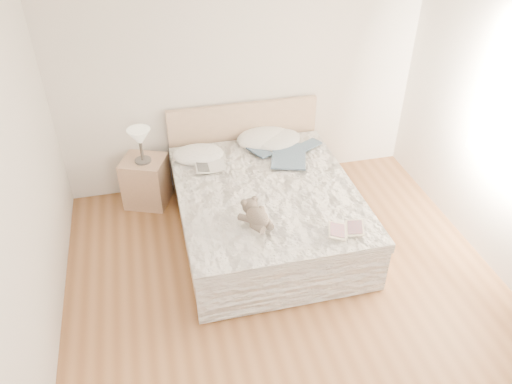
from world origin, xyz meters
TOP-DOWN VIEW (x-y plane):
  - floor at (0.00, 0.00)m, footprint 4.00×4.50m
  - wall_back at (0.00, 2.25)m, footprint 4.00×0.02m
  - wall_left at (-2.00, 0.00)m, footprint 0.02×4.50m
  - bed at (0.00, 1.19)m, footprint 1.72×2.14m
  - nightstand at (-1.15, 1.99)m, footprint 0.57×0.54m
  - table_lamp at (-1.15, 1.96)m, footprint 0.26×0.26m
  - pillow_left at (-0.57, 1.83)m, footprint 0.58×0.43m
  - pillow_middle at (0.21, 2.00)m, footprint 0.66×0.47m
  - pillow_right at (0.33, 1.93)m, footprint 0.66×0.55m
  - blouse at (0.37, 1.60)m, footprint 0.72×0.74m
  - photo_book at (-0.48, 1.57)m, footprint 0.32×0.23m
  - childrens_book at (0.50, 0.31)m, footprint 0.38×0.32m
  - teddy_bear at (-0.23, 0.55)m, footprint 0.33×0.39m

SIDE VIEW (x-z plane):
  - floor at x=0.00m, z-range 0.00..0.00m
  - nightstand at x=-1.15m, z-range 0.00..0.56m
  - bed at x=0.00m, z-range -0.19..0.81m
  - blouse at x=0.37m, z-range 0.62..0.64m
  - photo_book at x=-0.48m, z-range 0.62..0.64m
  - childrens_book at x=0.50m, z-range 0.62..0.64m
  - pillow_left at x=-0.57m, z-range 0.56..0.72m
  - pillow_middle at x=0.21m, z-range 0.54..0.74m
  - pillow_right at x=0.33m, z-range 0.56..0.72m
  - teddy_bear at x=-0.23m, z-range 0.56..0.74m
  - table_lamp at x=-1.15m, z-range 0.64..1.03m
  - wall_back at x=0.00m, z-range 0.00..2.70m
  - wall_left at x=-2.00m, z-range 0.00..2.70m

